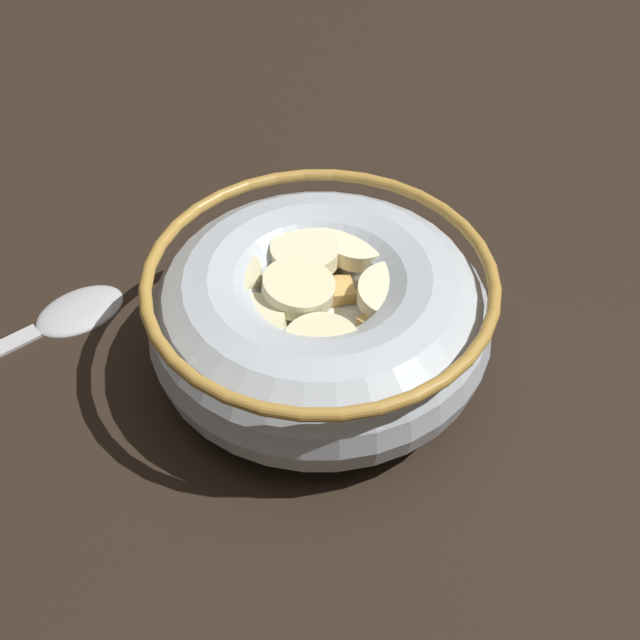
% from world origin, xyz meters
% --- Properties ---
extents(ground_plane, '(1.31, 1.31, 0.02)m').
position_xyz_m(ground_plane, '(0.00, 0.00, -0.01)').
color(ground_plane, black).
extents(cereal_bowl, '(0.16, 0.16, 0.06)m').
position_xyz_m(cereal_bowl, '(0.00, -0.00, 0.03)').
color(cereal_bowl, '#B2BCC6').
rests_on(cereal_bowl, ground_plane).
extents(spoon, '(0.14, 0.07, 0.01)m').
position_xyz_m(spoon, '(0.12, -0.07, 0.00)').
color(spoon, '#B7B7BC').
rests_on(spoon, ground_plane).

